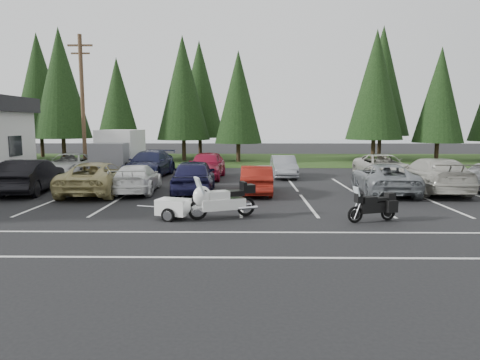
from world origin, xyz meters
The scene contains 30 objects.
ground centered at (0.00, 0.00, 0.00)m, with size 120.00×120.00×0.00m, color black.
grass_strip centered at (0.00, 24.00, 0.01)m, with size 80.00×16.00×0.01m, color #1E3310.
lake_water centered at (4.00, 55.00, 0.00)m, with size 70.00×50.00×0.02m, color gray.
utility_pole centered at (-10.00, 12.00, 4.70)m, with size 1.60×0.26×9.00m.
box_truck centered at (-8.00, 12.50, 1.45)m, with size 2.40×5.60×2.90m, color silver, non-canonical shape.
stall_markings centered at (0.00, 2.00, 0.00)m, with size 32.00×16.00×0.01m, color silver.
conifer_2 centered at (-16.00, 22.80, 6.95)m, with size 5.10×5.10×11.89m.
conifer_3 centered at (-10.50, 21.40, 5.27)m, with size 3.87×3.87×9.02m.
conifer_4 centered at (-5.00, 22.90, 6.53)m, with size 4.80×4.80×11.17m.
conifer_5 centered at (0.00, 21.60, 5.63)m, with size 4.14×4.14×9.63m.
conifer_6 centered at (12.00, 22.10, 6.71)m, with size 4.93×4.93×11.48m.
conifer_7 centered at (17.50, 21.80, 5.81)m, with size 4.27×4.27×9.94m.
conifer_back_a centered at (-20.00, 27.00, 7.19)m, with size 5.28×5.28×12.30m.
conifer_back_b centered at (-4.00, 27.50, 6.77)m, with size 4.97×4.97×11.58m.
conifer_back_c centered at (14.00, 26.80, 7.49)m, with size 5.50×5.50×12.81m.
car_near_1 centered at (-9.62, 3.99, 0.81)m, with size 1.71×4.89×1.61m, color black.
car_near_2 centered at (-6.34, 3.81, 0.75)m, with size 2.50×5.42×1.51m, color tan.
car_near_3 centered at (-4.58, 4.17, 0.67)m, with size 1.89×4.65×1.35m, color white.
car_near_4 centered at (-1.82, 4.04, 0.82)m, with size 1.93×4.79×1.63m, color #161637.
car_near_5 centered at (1.17, 3.88, 0.67)m, with size 1.42×4.08×1.35m, color maroon.
car_near_6 centered at (7.23, 4.13, 0.71)m, with size 2.36×5.13×1.42m, color gray.
car_near_7 centered at (9.68, 4.48, 0.83)m, with size 2.33×5.74×1.67m, color #B0ADA1.
car_far_0 centered at (-10.39, 10.36, 0.73)m, with size 2.42×5.25×1.46m, color silver.
car_far_1 centered at (-5.38, 10.43, 0.80)m, with size 2.26×5.55×1.61m, color #181C3E.
car_far_2 centered at (-1.71, 9.64, 0.82)m, with size 1.94×4.83×1.65m, color maroon.
car_far_3 centered at (3.01, 10.30, 0.66)m, with size 1.41×4.03×1.33m, color gray.
car_far_4 centered at (8.92, 9.68, 0.73)m, with size 2.43×5.28×1.47m, color #BBB8AB.
touring_motorcycle centered at (-0.16, -1.50, 0.75)m, with size 2.71×0.83×1.50m, color white, non-canonical shape.
cargo_trailer centered at (-1.84, -1.71, 0.36)m, with size 1.55×0.87×0.72m, color white, non-canonical shape.
adventure_motorcycle centered at (4.89, -2.00, 0.62)m, with size 2.03×0.71×1.23m, color black, non-canonical shape.
Camera 1 is at (0.65, -16.13, 3.23)m, focal length 32.00 mm.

